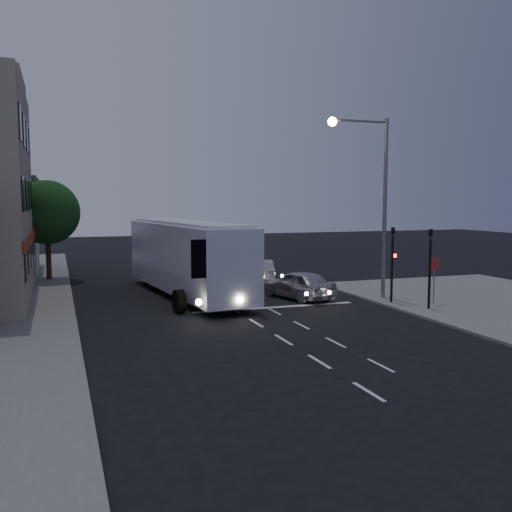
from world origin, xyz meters
name	(u,v)px	position (x,y,z in m)	size (l,w,h in m)	color
ground	(248,318)	(0.00, 0.00, 0.00)	(120.00, 120.00, 0.00)	black
road_markings	(252,303)	(1.29, 3.31, 0.00)	(8.00, 30.55, 0.01)	silver
tour_bus	(187,256)	(-1.23, 6.62, 2.15)	(4.17, 13.17, 3.97)	white
car_suv	(299,284)	(4.00, 3.80, 0.75)	(1.76, 4.39, 1.49)	silver
car_sedan_a	(260,271)	(4.14, 10.19, 0.70)	(1.48, 4.26, 1.40)	silver
car_sedan_b	(229,261)	(3.77, 15.66, 0.77)	(2.15, 5.28, 1.53)	gray
traffic_signal_main	(393,255)	(7.60, 0.78, 2.42)	(0.25, 0.35, 4.10)	black
traffic_signal_side	(430,259)	(8.30, -1.20, 2.42)	(0.18, 0.15, 4.10)	black
regulatory_sign	(435,273)	(9.30, -0.24, 1.60)	(0.45, 0.12, 2.20)	slate
streetlight	(374,187)	(7.34, 2.20, 5.73)	(3.32, 0.44, 9.00)	slate
street_tree	(47,209)	(-8.21, 15.02, 4.50)	(4.00, 4.00, 6.20)	black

